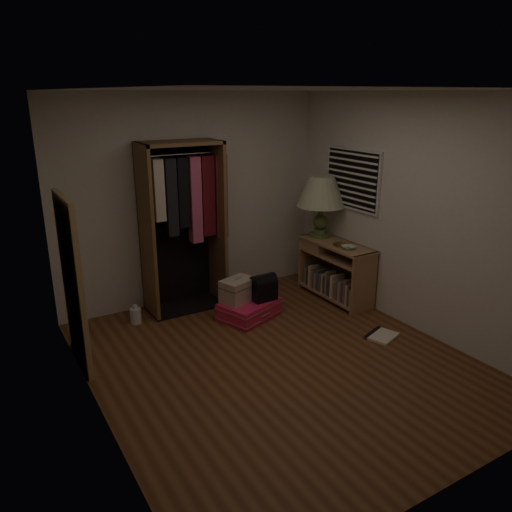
# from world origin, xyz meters

# --- Properties ---
(ground) EXTENTS (4.00, 4.00, 0.00)m
(ground) POSITION_xyz_m (0.00, 0.00, 0.00)
(ground) COLOR #583019
(ground) RESTS_ON ground
(room_walls) EXTENTS (3.52, 4.02, 2.60)m
(room_walls) POSITION_xyz_m (0.08, 0.04, 1.50)
(room_walls) COLOR beige
(room_walls) RESTS_ON ground
(console_bookshelf) EXTENTS (0.42, 1.12, 0.75)m
(console_bookshelf) POSITION_xyz_m (1.54, 1.04, 0.39)
(console_bookshelf) COLOR #986E49
(console_bookshelf) RESTS_ON ground
(open_wardrobe) EXTENTS (1.05, 0.50, 2.05)m
(open_wardrobe) POSITION_xyz_m (-0.20, 1.77, 1.22)
(open_wardrobe) COLOR brown
(open_wardrobe) RESTS_ON ground
(floor_mirror) EXTENTS (0.06, 0.80, 1.70)m
(floor_mirror) POSITION_xyz_m (-1.70, 1.00, 0.85)
(floor_mirror) COLOR #A67E50
(floor_mirror) RESTS_ON ground
(pink_suitcase) EXTENTS (0.82, 0.71, 0.21)m
(pink_suitcase) POSITION_xyz_m (0.27, 1.05, 0.11)
(pink_suitcase) COLOR #D51A49
(pink_suitcase) RESTS_ON ground
(train_case) EXTENTS (0.47, 0.39, 0.29)m
(train_case) POSITION_xyz_m (0.16, 1.13, 0.35)
(train_case) COLOR tan
(train_case) RESTS_ON pink_suitcase
(black_bag) EXTENTS (0.30, 0.20, 0.32)m
(black_bag) POSITION_xyz_m (0.44, 1.00, 0.38)
(black_bag) COLOR black
(black_bag) RESTS_ON pink_suitcase
(table_lamp) EXTENTS (0.85, 0.85, 0.80)m
(table_lamp) POSITION_xyz_m (1.54, 1.37, 1.34)
(table_lamp) COLOR #485C2C
(table_lamp) RESTS_ON console_bookshelf
(brass_tray) EXTENTS (0.32, 0.32, 0.01)m
(brass_tray) POSITION_xyz_m (1.54, 0.89, 0.76)
(brass_tray) COLOR #AF8743
(brass_tray) RESTS_ON console_bookshelf
(ceramic_bowl) EXTENTS (0.21, 0.21, 0.04)m
(ceramic_bowl) POSITION_xyz_m (1.49, 0.73, 0.77)
(ceramic_bowl) COLOR #B1D4B8
(ceramic_bowl) RESTS_ON console_bookshelf
(white_jug) EXTENTS (0.17, 0.17, 0.23)m
(white_jug) POSITION_xyz_m (-0.95, 1.60, 0.10)
(white_jug) COLOR silver
(white_jug) RESTS_ON ground
(floor_book) EXTENTS (0.41, 0.37, 0.03)m
(floor_book) POSITION_xyz_m (1.26, -0.13, 0.01)
(floor_book) COLOR beige
(floor_book) RESTS_ON ground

